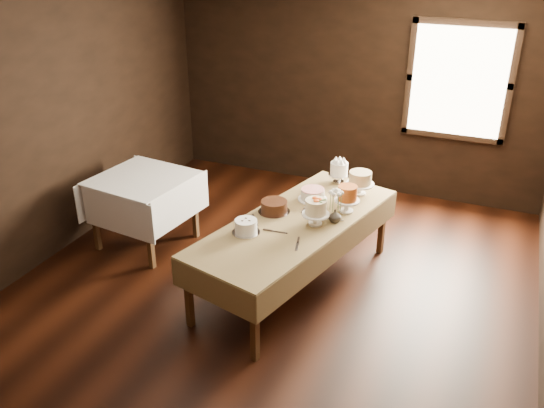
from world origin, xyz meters
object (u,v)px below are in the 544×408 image
at_px(cake_speckled, 360,184).
at_px(cake_caramel, 347,200).
at_px(cake_flowers, 316,213).
at_px(cake_swirl, 246,227).
at_px(cake_server_b, 297,247).
at_px(cake_server_c, 306,206).
at_px(display_table, 296,226).
at_px(flower_vase, 335,216).
at_px(side_table, 143,186).
at_px(cake_server_e, 256,222).
at_px(cake_server_d, 336,220).
at_px(cake_lattice, 313,195).
at_px(cake_server_a, 280,232).
at_px(cake_chocolate, 274,207).
at_px(cake_meringue, 339,173).

height_order(cake_speckled, cake_caramel, cake_caramel).
xyz_separation_m(cake_flowers, cake_swirl, (-0.54, -0.41, -0.05)).
bearing_deg(cake_server_b, cake_server_c, 179.34).
distance_m(display_table, cake_server_b, 0.51).
xyz_separation_m(cake_caramel, cake_flowers, (-0.20, -0.38, -0.01)).
relative_size(cake_caramel, flower_vase, 2.24).
xyz_separation_m(side_table, cake_speckled, (2.27, 0.66, 0.14)).
xyz_separation_m(cake_swirl, cake_server_c, (0.33, 0.75, -0.06)).
height_order(cake_server_e, flower_vase, flower_vase).
xyz_separation_m(cake_swirl, cake_server_d, (0.69, 0.57, -0.06)).
height_order(cake_lattice, cake_server_c, cake_lattice).
distance_m(cake_flowers, cake_server_d, 0.25).
bearing_deg(cake_server_a, cake_speckled, 63.37).
distance_m(cake_server_a, cake_server_e, 0.31).
relative_size(display_table, cake_speckled, 7.70).
bearing_deg(display_table, cake_lattice, 90.47).
distance_m(cake_lattice, cake_flowers, 0.55).
relative_size(side_table, cake_server_e, 4.49).
distance_m(cake_server_b, cake_server_c, 0.83).
height_order(cake_chocolate, cake_server_d, cake_chocolate).
bearing_deg(cake_chocolate, cake_server_c, 45.99).
bearing_deg(cake_chocolate, side_table, 176.92).
height_order(cake_speckled, cake_lattice, cake_speckled).
relative_size(cake_server_e, flower_vase, 1.87).
relative_size(display_table, cake_server_b, 10.68).
bearing_deg(cake_meringue, side_table, -156.45).
bearing_deg(cake_server_b, cake_server_e, -132.49).
xyz_separation_m(cake_speckled, cake_server_d, (-0.05, -0.67, -0.11)).
bearing_deg(cake_server_e, flower_vase, 79.39).
height_order(cake_speckled, cake_server_a, cake_speckled).
bearing_deg(display_table, side_table, 174.91).
relative_size(cake_chocolate, cake_swirl, 1.18).
distance_m(cake_swirl, cake_server_a, 0.32).
bearing_deg(cake_flowers, cake_meringue, 94.52).
bearing_deg(cake_swirl, cake_server_d, 39.52).
height_order(cake_speckled, cake_server_e, cake_speckled).
bearing_deg(cake_server_b, cake_flowers, 164.05).
xyz_separation_m(cake_flowers, cake_server_e, (-0.54, -0.19, -0.11)).
bearing_deg(cake_meringue, cake_caramel, -66.78).
distance_m(side_table, cake_lattice, 1.89).
distance_m(side_table, cake_flowers, 2.08).
bearing_deg(cake_server_a, cake_server_c, 82.04).
bearing_deg(cake_server_d, cake_caramel, 70.59).
xyz_separation_m(cake_chocolate, cake_flowers, (0.46, -0.08, 0.06)).
bearing_deg(flower_vase, cake_server_e, -156.29).
relative_size(cake_flowers, cake_server_a, 1.19).
distance_m(cake_server_b, flower_vase, 0.61).
bearing_deg(flower_vase, cake_speckled, 85.74).
relative_size(cake_lattice, cake_server_a, 1.31).
bearing_deg(cake_server_c, cake_server_e, 143.79).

